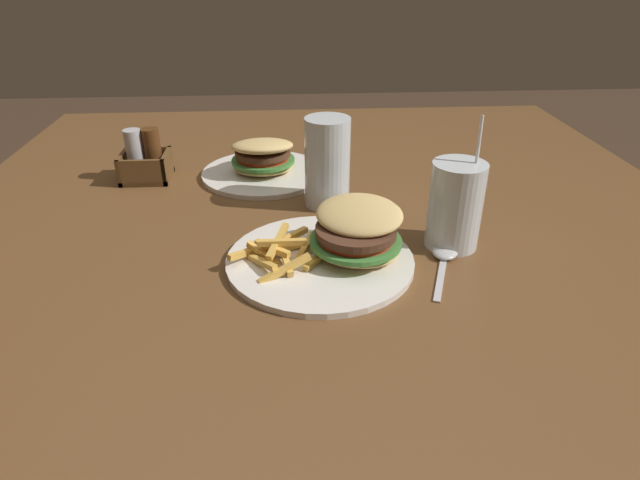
# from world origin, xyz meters

# --- Properties ---
(ground_plane) EXTENTS (8.00, 8.00, 0.00)m
(ground_plane) POSITION_xyz_m (0.00, 0.00, 0.00)
(ground_plane) COLOR #473323
(dining_table) EXTENTS (1.40, 1.33, 0.76)m
(dining_table) POSITION_xyz_m (0.00, 0.00, 0.67)
(dining_table) COLOR brown
(dining_table) RESTS_ON ground_plane
(meal_plate_near) EXTENTS (0.29, 0.29, 0.09)m
(meal_plate_near) POSITION_xyz_m (0.01, -0.21, 0.79)
(meal_plate_near) COLOR white
(meal_plate_near) RESTS_ON dining_table
(beer_glass) EXTENTS (0.08, 0.08, 0.16)m
(beer_glass) POSITION_xyz_m (0.01, 0.00, 0.84)
(beer_glass) COLOR silver
(beer_glass) RESTS_ON dining_table
(juice_glass) EXTENTS (0.08, 0.08, 0.21)m
(juice_glass) POSITION_xyz_m (0.20, -0.17, 0.82)
(juice_glass) COLOR silver
(juice_glass) RESTS_ON dining_table
(spoon) EXTENTS (0.08, 0.16, 0.01)m
(spoon) POSITION_xyz_m (0.18, -0.21, 0.77)
(spoon) COLOR silver
(spoon) RESTS_ON dining_table
(meal_plate_far) EXTENTS (0.26, 0.26, 0.09)m
(meal_plate_far) POSITION_xyz_m (-0.11, 0.15, 0.79)
(meal_plate_far) COLOR white
(meal_plate_far) RESTS_ON dining_table
(condiment_caddy) EXTENTS (0.10, 0.09, 0.10)m
(condiment_caddy) POSITION_xyz_m (-0.35, 0.15, 0.80)
(condiment_caddy) COLOR brown
(condiment_caddy) RESTS_ON dining_table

